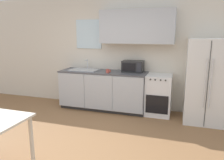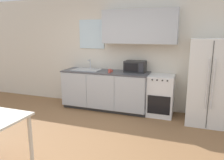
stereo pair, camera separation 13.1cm
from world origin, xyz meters
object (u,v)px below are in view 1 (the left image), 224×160
Objects in this scene: oven_range at (159,95)px; coffee_mug at (108,71)px; refrigerator at (206,81)px; microwave at (133,66)px.

oven_range is 8.45× the size of coffee_mug.
refrigerator reaches higher than microwave.
coffee_mug is (-1.14, -0.21, 0.52)m from oven_range.
refrigerator is 3.56× the size of microwave.
refrigerator is at bearing -5.72° from oven_range.
coffee_mug is at bearing -176.84° from refrigerator.
coffee_mug is (-0.51, -0.31, -0.09)m from microwave.
refrigerator reaches higher than oven_range.
microwave is at bearing 173.00° from refrigerator.
oven_range is 0.53× the size of refrigerator.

